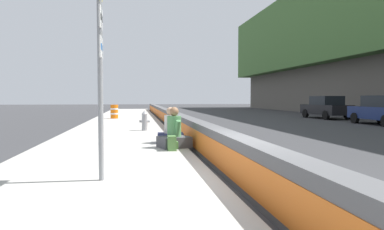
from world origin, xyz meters
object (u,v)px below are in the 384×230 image
at_px(fire_hydrant, 145,120).
at_px(parked_car_fourth, 326,107).
at_px(seated_person_foreground, 174,135).
at_px(route_sign_post, 100,59).
at_px(seated_person_middle, 170,132).
at_px(parked_car_third, 384,110).
at_px(backpack, 172,143).
at_px(construction_barrel, 114,112).

xyz_separation_m(fire_hydrant, parked_car_fourth, (9.10, -13.83, 0.27)).
distance_m(fire_hydrant, seated_person_foreground, 5.55).
relative_size(route_sign_post, parked_car_fourth, 0.79).
height_order(seated_person_middle, parked_car_third, parked_car_third).
distance_m(backpack, construction_barrel, 15.66).
xyz_separation_m(fire_hydrant, construction_barrel, (9.37, 1.85, 0.03)).
bearing_deg(parked_car_third, backpack, 123.83).
bearing_deg(parked_car_fourth, parked_car_third, 179.76).
relative_size(route_sign_post, backpack, 9.00).
height_order(construction_barrel, parked_car_third, parked_car_third).
bearing_deg(construction_barrel, parked_car_fourth, -91.01).
distance_m(route_sign_post, backpack, 4.08).
height_order(seated_person_middle, parked_car_fourth, parked_car_fourth).
bearing_deg(seated_person_foreground, parked_car_third, -57.73).
bearing_deg(parked_car_fourth, fire_hydrant, 123.34).
height_order(seated_person_middle, construction_barrel, seated_person_middle).
bearing_deg(seated_person_foreground, backpack, 168.60).
bearing_deg(seated_person_foreground, construction_barrel, 9.80).
relative_size(route_sign_post, seated_person_middle, 3.16).
bearing_deg(fire_hydrant, parked_car_third, -78.70).
relative_size(seated_person_middle, backpack, 2.85).
bearing_deg(fire_hydrant, backpack, -174.39).
bearing_deg(parked_car_fourth, seated_person_foreground, 138.08).
distance_m(fire_hydrant, construction_barrel, 9.56).
relative_size(fire_hydrant, construction_barrel, 0.93).
distance_m(seated_person_foreground, parked_car_third, 15.48).
height_order(backpack, construction_barrel, construction_barrel).
height_order(seated_person_foreground, construction_barrel, seated_person_foreground).
height_order(route_sign_post, backpack, route_sign_post).
xyz_separation_m(seated_person_foreground, backpack, (-0.59, 0.12, -0.17)).
height_order(seated_person_foreground, parked_car_third, parked_car_third).
bearing_deg(parked_car_third, seated_person_middle, 118.79).
height_order(fire_hydrant, construction_barrel, construction_barrel).
height_order(backpack, parked_car_third, parked_car_third).
height_order(fire_hydrant, seated_person_middle, seated_person_middle).
relative_size(seated_person_foreground, parked_car_third, 0.26).
xyz_separation_m(fire_hydrant, seated_person_middle, (-4.44, -0.71, -0.09)).
height_order(route_sign_post, seated_person_middle, route_sign_post).
relative_size(seated_person_foreground, seated_person_middle, 1.03).
bearing_deg(fire_hydrant, parked_car_fourth, -56.66).
xyz_separation_m(route_sign_post, seated_person_foreground, (3.84, -1.68, -1.73)).
relative_size(parked_car_third, parked_car_fourth, 1.00).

